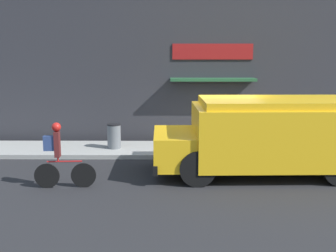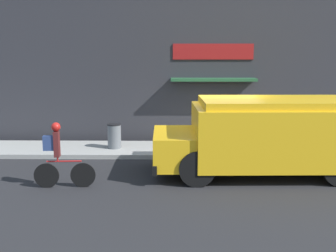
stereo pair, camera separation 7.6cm
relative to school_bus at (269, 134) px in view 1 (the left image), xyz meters
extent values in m
plane|color=#232326|center=(-1.24, 1.44, -1.11)|extent=(70.00, 70.00, 0.00)
cube|color=#999993|center=(-1.24, 2.47, -1.04)|extent=(28.00, 2.07, 0.14)
cube|color=#2D2D33|center=(-1.24, 3.93, 1.58)|extent=(16.97, 0.18, 5.36)
cube|color=maroon|center=(-1.17, 3.82, 2.22)|extent=(2.86, 0.05, 0.55)
cube|color=#235633|center=(-1.17, 3.54, 1.24)|extent=(3.01, 0.61, 0.10)
cube|color=yellow|center=(0.30, 0.01, -0.01)|extent=(4.69, 2.43, 1.56)
cube|color=yellow|center=(-2.56, -0.07, -0.36)|extent=(1.15, 2.15, 0.86)
cube|color=yellow|center=(0.30, 0.01, 0.86)|extent=(4.32, 2.24, 0.19)
cube|color=black|center=(-3.07, -0.08, -0.69)|extent=(0.18, 2.26, 0.24)
cube|color=red|center=(-1.01, 1.38, 0.07)|extent=(0.04, 0.44, 0.44)
cylinder|color=black|center=(-2.05, 0.94, -0.65)|extent=(0.91, 0.28, 0.90)
cylinder|color=black|center=(-1.99, -1.05, -0.65)|extent=(0.91, 0.28, 0.90)
cylinder|color=black|center=(1.50, 1.03, -0.65)|extent=(0.91, 0.28, 0.90)
cylinder|color=black|center=(-4.80, -1.16, -0.80)|extent=(0.61, 0.07, 0.61)
cylinder|color=black|center=(-5.68, -1.22, -0.80)|extent=(0.61, 0.07, 0.61)
cylinder|color=red|center=(-5.24, -1.19, -0.44)|extent=(0.84, 0.08, 0.04)
cylinder|color=red|center=(-5.39, -1.20, -0.38)|extent=(0.04, 0.04, 0.12)
cube|color=#561E1E|center=(-5.39, -1.20, -0.01)|extent=(0.13, 0.21, 0.62)
sphere|color=red|center=(-5.39, -1.20, 0.41)|extent=(0.22, 0.22, 0.22)
cube|color=navy|center=(-5.58, -1.21, 0.02)|extent=(0.27, 0.15, 0.36)
cylinder|color=slate|center=(-4.55, 2.38, -0.58)|extent=(0.44, 0.44, 0.78)
cylinder|color=black|center=(-4.55, 2.38, -0.17)|extent=(0.45, 0.45, 0.04)
camera|label=1|loc=(-2.65, -10.39, 2.11)|focal=42.00mm
camera|label=2|loc=(-2.58, -10.39, 2.11)|focal=42.00mm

